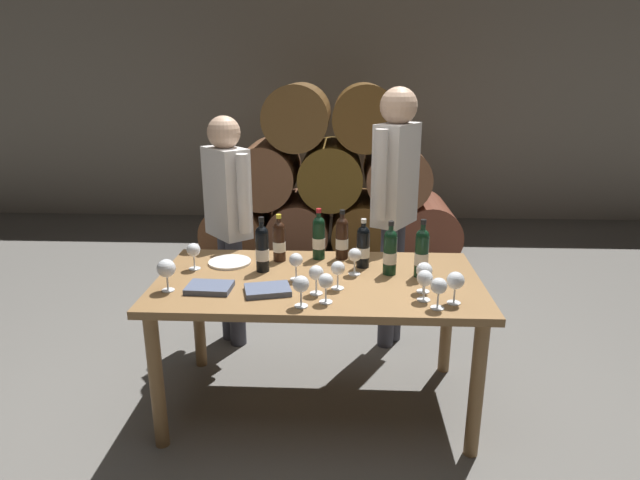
{
  "coord_description": "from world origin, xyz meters",
  "views": [
    {
      "loc": [
        0.13,
        -2.65,
        1.81
      ],
      "look_at": [
        0.0,
        0.2,
        0.91
      ],
      "focal_mm": 30.33,
      "sensor_mm": 36.0,
      "label": 1
    }
  ],
  "objects_px": {
    "wine_bottle_3": "(390,251)",
    "tasting_notebook": "(209,288)",
    "wine_glass_4": "(166,269)",
    "wine_glass_6": "(455,281)",
    "wine_glass_1": "(355,256)",
    "wine_glass_3": "(296,261)",
    "wine_glass_11": "(439,287)",
    "wine_glass_8": "(317,274)",
    "wine_glass_2": "(194,251)",
    "sommelier_presenting": "(395,195)",
    "wine_glass_5": "(424,271)",
    "wine_glass_9": "(326,282)",
    "serving_plate": "(230,262)",
    "wine_bottle_6": "(262,248)",
    "taster_seated_left": "(228,213)",
    "wine_bottle_1": "(422,252)",
    "wine_bottle_4": "(342,238)",
    "leather_ledger": "(268,290)",
    "wine_glass_10": "(301,285)",
    "wine_bottle_0": "(363,246)",
    "wine_bottle_2": "(319,237)",
    "wine_glass_0": "(338,269)",
    "dining_table": "(318,295)",
    "wine_glass_7": "(425,279)",
    "wine_bottle_5": "(279,241)"
  },
  "relations": [
    {
      "from": "wine_glass_4",
      "to": "leather_ledger",
      "type": "height_order",
      "value": "wine_glass_4"
    },
    {
      "from": "wine_glass_8",
      "to": "wine_glass_9",
      "type": "bearing_deg",
      "value": -65.64
    },
    {
      "from": "wine_bottle_3",
      "to": "wine_glass_11",
      "type": "xyz_separation_m",
      "value": [
        0.19,
        -0.44,
        -0.02
      ]
    },
    {
      "from": "wine_bottle_6",
      "to": "wine_glass_6",
      "type": "distance_m",
      "value": 1.04
    },
    {
      "from": "wine_bottle_4",
      "to": "wine_glass_7",
      "type": "relative_size",
      "value": 1.92
    },
    {
      "from": "wine_bottle_2",
      "to": "wine_glass_3",
      "type": "bearing_deg",
      "value": -106.62
    },
    {
      "from": "wine_glass_5",
      "to": "wine_glass_11",
      "type": "distance_m",
      "value": 0.2
    },
    {
      "from": "wine_glass_8",
      "to": "wine_glass_0",
      "type": "bearing_deg",
      "value": 35.33
    },
    {
      "from": "wine_bottle_3",
      "to": "tasting_notebook",
      "type": "relative_size",
      "value": 1.34
    },
    {
      "from": "wine_bottle_1",
      "to": "taster_seated_left",
      "type": "distance_m",
      "value": 1.34
    },
    {
      "from": "wine_bottle_4",
      "to": "serving_plate",
      "type": "bearing_deg",
      "value": -169.81
    },
    {
      "from": "wine_glass_4",
      "to": "wine_glass_6",
      "type": "relative_size",
      "value": 1.05
    },
    {
      "from": "wine_bottle_0",
      "to": "wine_glass_10",
      "type": "bearing_deg",
      "value": -118.92
    },
    {
      "from": "wine_glass_5",
      "to": "wine_glass_7",
      "type": "distance_m",
      "value": 0.1
    },
    {
      "from": "wine_bottle_3",
      "to": "wine_bottle_6",
      "type": "relative_size",
      "value": 0.97
    },
    {
      "from": "wine_bottle_3",
      "to": "serving_plate",
      "type": "distance_m",
      "value": 0.91
    },
    {
      "from": "wine_bottle_3",
      "to": "wine_glass_3",
      "type": "xyz_separation_m",
      "value": [
        -0.49,
        -0.11,
        -0.02
      ]
    },
    {
      "from": "wine_bottle_0",
      "to": "wine_glass_6",
      "type": "bearing_deg",
      "value": -49.02
    },
    {
      "from": "tasting_notebook",
      "to": "wine_glass_8",
      "type": "bearing_deg",
      "value": 0.44
    },
    {
      "from": "wine_bottle_6",
      "to": "wine_glass_9",
      "type": "height_order",
      "value": "wine_bottle_6"
    },
    {
      "from": "wine_bottle_3",
      "to": "tasting_notebook",
      "type": "bearing_deg",
      "value": -163.64
    },
    {
      "from": "wine_bottle_5",
      "to": "wine_glass_8",
      "type": "height_order",
      "value": "wine_bottle_5"
    },
    {
      "from": "wine_bottle_6",
      "to": "tasting_notebook",
      "type": "height_order",
      "value": "wine_bottle_6"
    },
    {
      "from": "wine_glass_1",
      "to": "wine_glass_10",
      "type": "relative_size",
      "value": 0.97
    },
    {
      "from": "wine_glass_1",
      "to": "leather_ledger",
      "type": "xyz_separation_m",
      "value": [
        -0.43,
        -0.27,
        -0.09
      ]
    },
    {
      "from": "wine_glass_5",
      "to": "wine_glass_9",
      "type": "height_order",
      "value": "wine_glass_5"
    },
    {
      "from": "wine_bottle_3",
      "to": "wine_glass_1",
      "type": "bearing_deg",
      "value": -174.8
    },
    {
      "from": "wine_bottle_1",
      "to": "wine_glass_3",
      "type": "relative_size",
      "value": 2.14
    },
    {
      "from": "wine_glass_1",
      "to": "wine_glass_9",
      "type": "xyz_separation_m",
      "value": [
        -0.14,
        -0.37,
        -0.0
      ]
    },
    {
      "from": "wine_bottle_1",
      "to": "wine_glass_5",
      "type": "bearing_deg",
      "value": -93.88
    },
    {
      "from": "wine_bottle_3",
      "to": "tasting_notebook",
      "type": "distance_m",
      "value": 0.96
    },
    {
      "from": "wine_bottle_3",
      "to": "wine_glass_10",
      "type": "bearing_deg",
      "value": -134.95
    },
    {
      "from": "wine_glass_6",
      "to": "wine_glass_10",
      "type": "bearing_deg",
      "value": -174.55
    },
    {
      "from": "wine_bottle_4",
      "to": "wine_glass_1",
      "type": "bearing_deg",
      "value": -74.74
    },
    {
      "from": "wine_glass_2",
      "to": "wine_glass_3",
      "type": "bearing_deg",
      "value": -13.08
    },
    {
      "from": "wine_bottle_3",
      "to": "sommelier_presenting",
      "type": "relative_size",
      "value": 0.17
    },
    {
      "from": "wine_glass_5",
      "to": "wine_glass_2",
      "type": "bearing_deg",
      "value": 167.61
    },
    {
      "from": "wine_bottle_3",
      "to": "taster_seated_left",
      "type": "bearing_deg",
      "value": 147.71
    },
    {
      "from": "wine_bottle_3",
      "to": "sommelier_presenting",
      "type": "height_order",
      "value": "sommelier_presenting"
    },
    {
      "from": "wine_glass_1",
      "to": "wine_glass_3",
      "type": "bearing_deg",
      "value": -163.27
    },
    {
      "from": "wine_bottle_5",
      "to": "wine_glass_6",
      "type": "relative_size",
      "value": 1.75
    },
    {
      "from": "wine_glass_1",
      "to": "serving_plate",
      "type": "bearing_deg",
      "value": 168.69
    },
    {
      "from": "wine_glass_3",
      "to": "wine_bottle_3",
      "type": "bearing_deg",
      "value": 12.45
    },
    {
      "from": "wine_glass_11",
      "to": "wine_glass_8",
      "type": "bearing_deg",
      "value": 165.52
    },
    {
      "from": "taster_seated_left",
      "to": "leather_ledger",
      "type": "bearing_deg",
      "value": -67.45
    },
    {
      "from": "wine_bottle_0",
      "to": "wine_bottle_5",
      "type": "bearing_deg",
      "value": 170.17
    },
    {
      "from": "wine_bottle_6",
      "to": "wine_glass_5",
      "type": "distance_m",
      "value": 0.87
    },
    {
      "from": "wine_glass_1",
      "to": "tasting_notebook",
      "type": "bearing_deg",
      "value": -160.91
    },
    {
      "from": "wine_bottle_2",
      "to": "dining_table",
      "type": "bearing_deg",
      "value": -87.71
    },
    {
      "from": "wine_glass_2",
      "to": "sommelier_presenting",
      "type": "relative_size",
      "value": 0.09
    }
  ]
}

